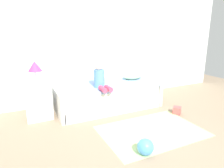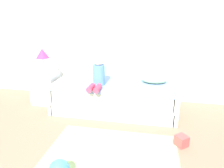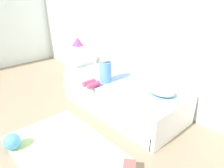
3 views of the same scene
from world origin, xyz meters
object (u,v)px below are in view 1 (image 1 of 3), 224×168
(table_lamp, at_px, (35,67))
(toy_ball, at_px, (145,147))
(child_figure, at_px, (100,77))
(toy_block, at_px, (177,110))
(pillow, at_px, (132,76))
(bed, at_px, (107,95))
(nightstand, at_px, (38,102))

(table_lamp, height_order, toy_ball, table_lamp)
(toy_ball, bearing_deg, child_figure, 89.34)
(toy_ball, xyz_separation_m, toy_block, (1.31, 0.83, -0.04))
(toy_ball, bearing_deg, toy_block, 32.50)
(pillow, bearing_deg, toy_ball, -116.25)
(bed, xyz_separation_m, toy_ball, (-0.25, -1.78, -0.14))
(bed, height_order, child_figure, child_figure)
(bed, xyz_separation_m, table_lamp, (-1.35, 0.04, 0.69))
(child_figure, bearing_deg, toy_ball, -90.66)
(nightstand, distance_m, child_figure, 1.21)
(nightstand, relative_size, table_lamp, 1.33)
(nightstand, height_order, table_lamp, table_lamp)
(toy_ball, bearing_deg, pillow, 63.75)
(bed, distance_m, child_figure, 0.56)
(table_lamp, height_order, toy_block, table_lamp)
(table_lamp, distance_m, child_figure, 1.17)
(toy_block, bearing_deg, nightstand, 157.76)
(bed, distance_m, pillow, 0.75)
(nightstand, height_order, pillow, pillow)
(table_lamp, relative_size, pillow, 1.02)
(pillow, bearing_deg, nightstand, -178.22)
(table_lamp, distance_m, pillow, 2.06)
(nightstand, bearing_deg, child_figure, -13.42)
(toy_ball, relative_size, toy_block, 1.56)
(bed, distance_m, toy_ball, 1.80)
(nightstand, bearing_deg, pillow, 1.78)
(bed, bearing_deg, toy_ball, -98.15)
(bed, bearing_deg, pillow, 8.48)
(pillow, bearing_deg, toy_block, -69.98)
(pillow, bearing_deg, table_lamp, -178.22)
(nightstand, xyz_separation_m, toy_ball, (1.10, -1.81, -0.19))
(table_lamp, relative_size, toy_block, 3.20)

